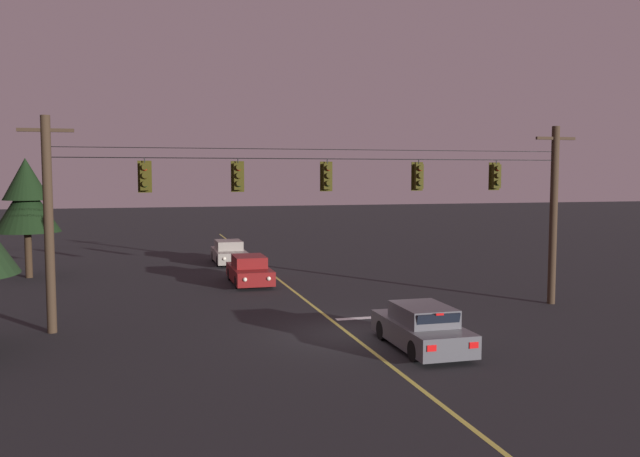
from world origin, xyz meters
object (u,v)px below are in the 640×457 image
Objects in this scene: traffic_light_right_inner at (419,176)px; tree_verge_near at (26,199)px; traffic_light_leftmost at (145,177)px; car_waiting_near_lane at (422,328)px; traffic_light_centre at (327,176)px; traffic_light_left_inner at (238,176)px; car_oncoming_trailing at (229,253)px; car_oncoming_lead at (249,271)px; traffic_light_rightmost at (496,176)px.

tree_verge_near is at bearing 140.84° from traffic_light_right_inner.
car_waiting_near_lane is (8.23, -5.22, -4.70)m from traffic_light_leftmost.
traffic_light_left_inner is at bearing 180.00° from traffic_light_centre.
car_waiting_near_lane is at bearing -112.03° from traffic_light_right_inner.
traffic_light_right_inner is 7.33m from car_waiting_near_lane.
car_oncoming_trailing is (-3.29, 21.36, -0.00)m from car_waiting_near_lane.
traffic_light_left_inner is 3.36m from traffic_light_centre.
traffic_light_centre is 0.28× the size of car_oncoming_lead.
car_waiting_near_lane is (4.95, -5.22, -4.70)m from traffic_light_left_inner.
traffic_light_leftmost is at bearing 180.00° from traffic_light_rightmost.
traffic_light_rightmost is 18.96m from car_oncoming_trailing.
car_waiting_near_lane and car_oncoming_lead have the same top height.
traffic_light_rightmost is 0.28× the size of car_oncoming_trailing.
car_waiting_near_lane is at bearing -52.52° from tree_verge_near.
traffic_light_left_inner is at bearing 180.00° from traffic_light_right_inner.
traffic_light_left_inner is 10.44m from traffic_light_rightmost.
traffic_light_right_inner is 0.28× the size of car_waiting_near_lane.
traffic_light_left_inner is 0.19× the size of tree_verge_near.
traffic_light_right_inner is 17.66m from car_oncoming_trailing.
car_waiting_near_lane is at bearing -136.45° from traffic_light_rightmost.
traffic_light_left_inner is 7.06m from traffic_light_right_inner.
car_waiting_near_lane is 23.54m from tree_verge_near.
tree_verge_near reaches higher than traffic_light_leftmost.
car_oncoming_trailing is (-0.03, 7.79, 0.00)m from car_oncoming_lead.
car_waiting_near_lane is (-2.11, -5.22, -4.70)m from traffic_light_right_inner.
traffic_light_left_inner is 0.28× the size of car_waiting_near_lane.
traffic_light_left_inner is 9.73m from car_oncoming_lead.
traffic_light_leftmost is 3.27m from traffic_light_left_inner.
traffic_light_leftmost is 0.28× the size of car_oncoming_lead.
tree_verge_near reaches higher than car_oncoming_lead.
traffic_light_leftmost is 14.57m from tree_verge_near.
traffic_light_leftmost is 1.00× the size of traffic_light_right_inner.
car_oncoming_lead is 0.70× the size of tree_verge_near.
car_waiting_near_lane is at bearing -46.47° from traffic_light_left_inner.
traffic_light_right_inner reaches higher than car_oncoming_lead.
traffic_light_leftmost and traffic_light_rightmost have the same top height.
traffic_light_centre is (6.63, 0.00, 0.00)m from traffic_light_leftmost.
car_waiting_near_lane is 0.69× the size of tree_verge_near.
traffic_light_centre is 9.73m from car_oncoming_lead.
traffic_light_leftmost is 10.82m from car_waiting_near_lane.
traffic_light_left_inner reaches higher than car_oncoming_trailing.
traffic_light_rightmost is at bearing 0.00° from traffic_light_left_inner.
traffic_light_leftmost is at bearing -65.87° from tree_verge_near.
traffic_light_rightmost is at bearing 0.00° from traffic_light_leftmost.
traffic_light_centre is at bearing 0.00° from traffic_light_leftmost.
car_oncoming_lead is (4.97, 8.35, -4.70)m from traffic_light_leftmost.
traffic_light_right_inner is 1.00× the size of traffic_light_rightmost.
traffic_light_rightmost is (13.71, 0.00, 0.00)m from traffic_light_leftmost.
traffic_light_leftmost is 1.00× the size of traffic_light_rightmost.
traffic_light_rightmost is 8.91m from car_waiting_near_lane.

